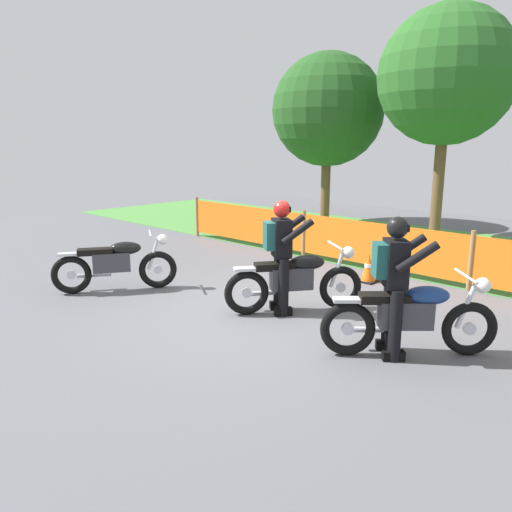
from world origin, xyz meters
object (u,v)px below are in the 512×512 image
object	(u,v)px
rider_lead	(281,251)
traffic_cone	(369,268)
rider_third	(394,279)
motorcycle_third	(411,317)
motorcycle_lead	(295,280)
motorcycle_trailing	(116,263)

from	to	relation	value
rider_lead	traffic_cone	world-z (taller)	rider_lead
rider_lead	rider_third	distance (m)	1.99
motorcycle_third	rider_lead	bearing A→B (deg)	133.65
motorcycle_lead	motorcycle_trailing	size ratio (longest dim) A/B	0.99
motorcycle_lead	traffic_cone	bearing A→B (deg)	36.64
motorcycle_lead	motorcycle_trailing	xyz separation A→B (m)	(-2.89, -1.30, -0.01)
motorcycle_third	traffic_cone	xyz separation A→B (m)	(-2.07, 2.45, -0.23)
rider_third	rider_lead	bearing A→B (deg)	128.80
motorcycle_third	traffic_cone	size ratio (longest dim) A/B	3.04
rider_third	motorcycle_trailing	bearing A→B (deg)	146.29
motorcycle_trailing	rider_third	xyz separation A→B (m)	(4.74, 0.85, 0.47)
motorcycle_trailing	motorcycle_third	bearing A→B (deg)	-46.62
motorcycle_trailing	traffic_cone	distance (m)	4.48
motorcycle_lead	motorcycle_third	world-z (taller)	motorcycle_lead
motorcycle_lead	traffic_cone	distance (m)	2.19
rider_third	traffic_cone	xyz separation A→B (m)	(-1.91, 2.62, -0.69)
rider_lead	motorcycle_trailing	bearing A→B (deg)	146.70
motorcycle_trailing	rider_lead	size ratio (longest dim) A/B	1.09
motorcycle_trailing	motorcycle_third	world-z (taller)	motorcycle_third
motorcycle_trailing	rider_lead	xyz separation A→B (m)	(2.76, 1.11, 0.47)
rider_lead	rider_third	world-z (taller)	same
motorcycle_third	rider_lead	distance (m)	2.19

